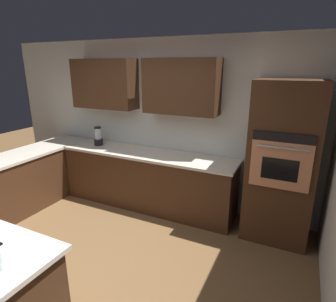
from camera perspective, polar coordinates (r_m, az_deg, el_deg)
ground_plane at (r=3.52m, az=-17.76°, el=-22.64°), size 14.00×14.00×0.00m
wall_back at (r=4.49m, az=-2.22°, el=7.64°), size 6.00×0.44×2.60m
lower_cabinets_back at (r=4.52m, az=-4.26°, el=-6.02°), size 2.80×0.60×0.86m
countertop_back at (r=4.37m, az=-4.39°, el=-0.58°), size 2.84×0.64×0.04m
lower_cabinets_side at (r=4.86m, az=-29.71°, el=-6.68°), size 0.60×2.90×0.86m
countertop_side at (r=4.71m, az=-30.50°, el=-1.64°), size 0.64×2.94×0.04m
wall_oven at (r=3.78m, az=22.10°, el=-2.35°), size 0.80×0.66×2.05m
blender at (r=4.88m, az=-13.99°, el=2.73°), size 0.15×0.15×0.31m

